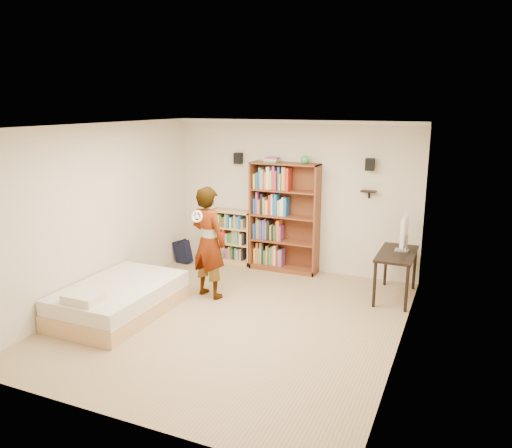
{
  "coord_description": "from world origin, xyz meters",
  "views": [
    {
      "loc": [
        2.88,
        -5.87,
        2.99
      ],
      "look_at": [
        0.08,
        0.6,
        1.27
      ],
      "focal_mm": 35.0,
      "sensor_mm": 36.0,
      "label": 1
    }
  ],
  "objects_px": {
    "person": "(209,242)",
    "computer_desk": "(395,275)",
    "daybed": "(119,295)",
    "tall_bookshelf": "(284,218)",
    "low_bookshelf": "(232,237)"
  },
  "relations": [
    {
      "from": "person",
      "to": "computer_desk",
      "type": "bearing_deg",
      "value": -142.89
    },
    {
      "from": "computer_desk",
      "to": "daybed",
      "type": "distance_m",
      "value": 4.21
    },
    {
      "from": "computer_desk",
      "to": "daybed",
      "type": "xyz_separation_m",
      "value": [
        -3.57,
        -2.22,
        -0.09
      ]
    },
    {
      "from": "person",
      "to": "tall_bookshelf",
      "type": "bearing_deg",
      "value": -96.04
    },
    {
      "from": "computer_desk",
      "to": "low_bookshelf",
      "type": "bearing_deg",
      "value": 169.29
    },
    {
      "from": "tall_bookshelf",
      "to": "low_bookshelf",
      "type": "bearing_deg",
      "value": 178.44
    },
    {
      "from": "low_bookshelf",
      "to": "computer_desk",
      "type": "relative_size",
      "value": 0.93
    },
    {
      "from": "low_bookshelf",
      "to": "daybed",
      "type": "height_order",
      "value": "low_bookshelf"
    },
    {
      "from": "computer_desk",
      "to": "daybed",
      "type": "bearing_deg",
      "value": -148.11
    },
    {
      "from": "tall_bookshelf",
      "to": "low_bookshelf",
      "type": "height_order",
      "value": "tall_bookshelf"
    },
    {
      "from": "low_bookshelf",
      "to": "daybed",
      "type": "relative_size",
      "value": 0.53
    },
    {
      "from": "daybed",
      "to": "person",
      "type": "height_order",
      "value": "person"
    },
    {
      "from": "daybed",
      "to": "person",
      "type": "distance_m",
      "value": 1.54
    },
    {
      "from": "tall_bookshelf",
      "to": "low_bookshelf",
      "type": "relative_size",
      "value": 1.94
    },
    {
      "from": "computer_desk",
      "to": "person",
      "type": "height_order",
      "value": "person"
    }
  ]
}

